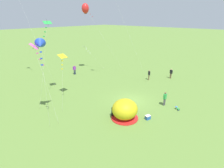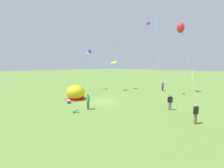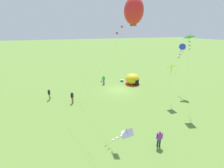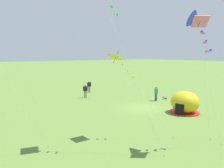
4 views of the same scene
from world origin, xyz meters
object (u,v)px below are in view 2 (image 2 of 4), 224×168
toddler_crawling (76,111)px  person_far_back (170,102)px  cooler_box (69,102)px  kite_yellow (113,64)px  kite_pink (88,54)px  kite_red (181,28)px  person_strolling (196,113)px  kite_green (116,44)px  kite_blue (89,51)px  person_center_field (163,86)px  kite_white (192,70)px  popup_tent (76,92)px  person_near_tent (88,101)px  kite_purple (148,23)px

toddler_crawling → person_far_back: (6.55, 7.64, 0.79)m
cooler_box → kite_yellow: (-2.52, 10.77, 4.99)m
cooler_box → kite_pink: bearing=129.4°
kite_red → kite_pink: kite_red is taller
cooler_box → person_strolling: (13.67, 3.78, 0.74)m
kite_green → kite_blue: kite_green is taller
person_center_field → kite_yellow: bearing=-133.4°
kite_yellow → kite_red: bearing=34.6°
kite_red → kite_yellow: bearing=-145.4°
person_strolling → kite_white: kite_white is taller
popup_tent → kite_white: size_ratio=0.62×
person_center_field → kite_pink: size_ratio=0.22×
popup_tent → cooler_box: (1.42, -1.93, -0.78)m
toddler_crawling → person_near_tent: size_ratio=0.32×
person_strolling → kite_pink: bearing=167.6°
toddler_crawling → kite_red: 22.04m
kite_blue → kite_purple: (3.96, 14.10, 7.09)m
person_far_back → kite_red: size_ratio=0.14×
popup_tent → kite_purple: size_ratio=0.19×
kite_pink → kite_yellow: bearing=30.5°
person_strolling → kite_purple: size_ratio=0.11×
person_strolling → kite_blue: bearing=167.7°
toddler_crawling → kite_yellow: bearing=117.8°
toddler_crawling → person_strolling: person_strolling is taller
person_near_tent → kite_pink: (-10.71, 8.14, 6.10)m
person_strolling → person_far_back: size_ratio=1.00×
cooler_box → kite_green: size_ratio=0.06×
kite_pink → kite_purple: (4.41, 13.97, 7.52)m
cooler_box → toddler_crawling: bearing=-20.5°
person_near_tent → kite_blue: bearing=142.0°
person_far_back → person_center_field: bearing=118.9°
person_far_back → kite_purple: (-12.87, 16.08, 13.62)m
popup_tent → kite_purple: kite_purple is taller
kite_yellow → kite_green: (-0.59, 1.60, 3.73)m
toddler_crawling → person_center_field: size_ratio=0.32×
toddler_crawling → kite_purple: (-6.32, 23.71, 14.41)m
kite_pink → kite_red: bearing=33.4°
cooler_box → kite_blue: (-6.33, 8.13, 7.28)m
kite_purple → cooler_box: bearing=-83.9°
popup_tent → kite_white: bearing=60.8°
kite_green → person_near_tent: bearing=-60.1°
cooler_box → kite_green: 15.46m
person_center_field → kite_pink: 15.67m
kite_yellow → kite_pink: (-4.26, -2.51, 1.85)m
toddler_crawling → kite_yellow: (-6.47, 12.26, 5.03)m
person_center_field → kite_white: kite_white is taller
cooler_box → kite_yellow: 12.14m
person_far_back → cooler_box: bearing=-149.6°
person_near_tent → kite_yellow: kite_yellow is taller
person_near_tent → kite_blue: size_ratio=0.21×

